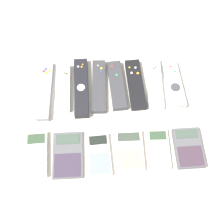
{
  "coord_description": "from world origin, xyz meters",
  "views": [
    {
      "loc": [
        -0.02,
        -0.4,
        0.9
      ],
      "look_at": [
        0.0,
        0.04,
        0.01
      ],
      "focal_mm": 50.0,
      "sensor_mm": 36.0,
      "label": 1
    }
  ],
  "objects_px": {
    "remote_5": "(135,84)",
    "remote_7": "(174,84)",
    "remote_2": "(81,88)",
    "remote_3": "(99,86)",
    "remote_6": "(154,84)",
    "calculator_0": "(36,155)",
    "remote_0": "(45,91)",
    "calculator_3": "(129,151)",
    "remote_4": "(117,85)",
    "calculator_5": "(188,148)",
    "calculator_1": "(68,155)",
    "remote_1": "(63,88)",
    "calculator_4": "(159,149)",
    "calculator_2": "(99,155)"
  },
  "relations": [
    {
      "from": "remote_4",
      "to": "remote_7",
      "type": "distance_m",
      "value": 0.19
    },
    {
      "from": "remote_3",
      "to": "remote_7",
      "type": "distance_m",
      "value": 0.25
    },
    {
      "from": "calculator_5",
      "to": "remote_7",
      "type": "bearing_deg",
      "value": 92.6
    },
    {
      "from": "remote_1",
      "to": "remote_4",
      "type": "xyz_separation_m",
      "value": [
        0.18,
        0.0,
        0.0
      ]
    },
    {
      "from": "remote_2",
      "to": "calculator_1",
      "type": "xyz_separation_m",
      "value": [
        -0.04,
        -0.23,
        -0.01
      ]
    },
    {
      "from": "remote_4",
      "to": "remote_0",
      "type": "bearing_deg",
      "value": 178.52
    },
    {
      "from": "remote_3",
      "to": "calculator_0",
      "type": "distance_m",
      "value": 0.3
    },
    {
      "from": "remote_2",
      "to": "calculator_3",
      "type": "relative_size",
      "value": 1.75
    },
    {
      "from": "remote_3",
      "to": "remote_4",
      "type": "relative_size",
      "value": 1.08
    },
    {
      "from": "remote_3",
      "to": "calculator_0",
      "type": "xyz_separation_m",
      "value": [
        -0.19,
        -0.23,
        -0.0
      ]
    },
    {
      "from": "calculator_3",
      "to": "remote_4",
      "type": "bearing_deg",
      "value": 96.5
    },
    {
      "from": "remote_4",
      "to": "remote_6",
      "type": "relative_size",
      "value": 0.97
    },
    {
      "from": "remote_3",
      "to": "remote_7",
      "type": "relative_size",
      "value": 1.13
    },
    {
      "from": "remote_0",
      "to": "calculator_3",
      "type": "xyz_separation_m",
      "value": [
        0.26,
        -0.22,
        -0.0
      ]
    },
    {
      "from": "remote_3",
      "to": "remote_6",
      "type": "xyz_separation_m",
      "value": [
        0.19,
        -0.0,
        0.0
      ]
    },
    {
      "from": "remote_4",
      "to": "remote_6",
      "type": "height_order",
      "value": "remote_4"
    },
    {
      "from": "remote_5",
      "to": "calculator_2",
      "type": "xyz_separation_m",
      "value": [
        -0.13,
        -0.24,
        -0.0
      ]
    },
    {
      "from": "remote_5",
      "to": "remote_0",
      "type": "bearing_deg",
      "value": 178.81
    },
    {
      "from": "remote_2",
      "to": "calculator_0",
      "type": "height_order",
      "value": "remote_2"
    },
    {
      "from": "calculator_1",
      "to": "remote_4",
      "type": "bearing_deg",
      "value": 55.58
    },
    {
      "from": "remote_1",
      "to": "remote_7",
      "type": "xyz_separation_m",
      "value": [
        0.37,
        -0.01,
        0.0
      ]
    },
    {
      "from": "remote_7",
      "to": "calculator_2",
      "type": "xyz_separation_m",
      "value": [
        -0.26,
        -0.23,
        -0.0
      ]
    },
    {
      "from": "calculator_5",
      "to": "calculator_1",
      "type": "bearing_deg",
      "value": 179.42
    },
    {
      "from": "calculator_1",
      "to": "calculator_5",
      "type": "distance_m",
      "value": 0.36
    },
    {
      "from": "remote_0",
      "to": "remote_3",
      "type": "bearing_deg",
      "value": 5.53
    },
    {
      "from": "remote_3",
      "to": "calculator_0",
      "type": "bearing_deg",
      "value": -128.73
    },
    {
      "from": "remote_0",
      "to": "remote_2",
      "type": "bearing_deg",
      "value": 4.82
    },
    {
      "from": "remote_0",
      "to": "remote_6",
      "type": "distance_m",
      "value": 0.36
    },
    {
      "from": "remote_6",
      "to": "calculator_1",
      "type": "relative_size",
      "value": 1.32
    },
    {
      "from": "remote_4",
      "to": "remote_6",
      "type": "xyz_separation_m",
      "value": [
        0.13,
        -0.0,
        -0.0
      ]
    },
    {
      "from": "remote_5",
      "to": "remote_7",
      "type": "xyz_separation_m",
      "value": [
        0.13,
        -0.01,
        0.0
      ]
    },
    {
      "from": "remote_1",
      "to": "remote_4",
      "type": "relative_size",
      "value": 0.96
    },
    {
      "from": "calculator_1",
      "to": "calculator_3",
      "type": "xyz_separation_m",
      "value": [
        0.19,
        0.0,
        0.0
      ]
    },
    {
      "from": "remote_2",
      "to": "remote_3",
      "type": "bearing_deg",
      "value": 4.1
    },
    {
      "from": "calculator_5",
      "to": "calculator_0",
      "type": "bearing_deg",
      "value": 178.84
    },
    {
      "from": "remote_6",
      "to": "calculator_0",
      "type": "xyz_separation_m",
      "value": [
        -0.38,
        -0.23,
        -0.0
      ]
    },
    {
      "from": "calculator_5",
      "to": "remote_4",
      "type": "bearing_deg",
      "value": 130.45
    },
    {
      "from": "remote_5",
      "to": "calculator_3",
      "type": "distance_m",
      "value": 0.23
    },
    {
      "from": "calculator_2",
      "to": "remote_2",
      "type": "bearing_deg",
      "value": 99.55
    },
    {
      "from": "remote_6",
      "to": "remote_7",
      "type": "xyz_separation_m",
      "value": [
        0.06,
        -0.01,
        0.0
      ]
    },
    {
      "from": "calculator_3",
      "to": "calculator_1",
      "type": "bearing_deg",
      "value": -178.96
    },
    {
      "from": "remote_6",
      "to": "remote_0",
      "type": "bearing_deg",
      "value": -176.46
    },
    {
      "from": "remote_3",
      "to": "calculator_5",
      "type": "height_order",
      "value": "same"
    },
    {
      "from": "remote_5",
      "to": "remote_6",
      "type": "distance_m",
      "value": 0.06
    },
    {
      "from": "remote_6",
      "to": "calculator_5",
      "type": "xyz_separation_m",
      "value": [
        0.08,
        -0.23,
        -0.0
      ]
    },
    {
      "from": "remote_3",
      "to": "calculator_5",
      "type": "relative_size",
      "value": 1.57
    },
    {
      "from": "remote_2",
      "to": "calculator_4",
      "type": "bearing_deg",
      "value": -44.83
    },
    {
      "from": "remote_2",
      "to": "remote_5",
      "type": "bearing_deg",
      "value": 0.6
    },
    {
      "from": "remote_6",
      "to": "calculator_4",
      "type": "height_order",
      "value": "remote_6"
    },
    {
      "from": "remote_1",
      "to": "calculator_5",
      "type": "relative_size",
      "value": 1.4
    }
  ]
}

